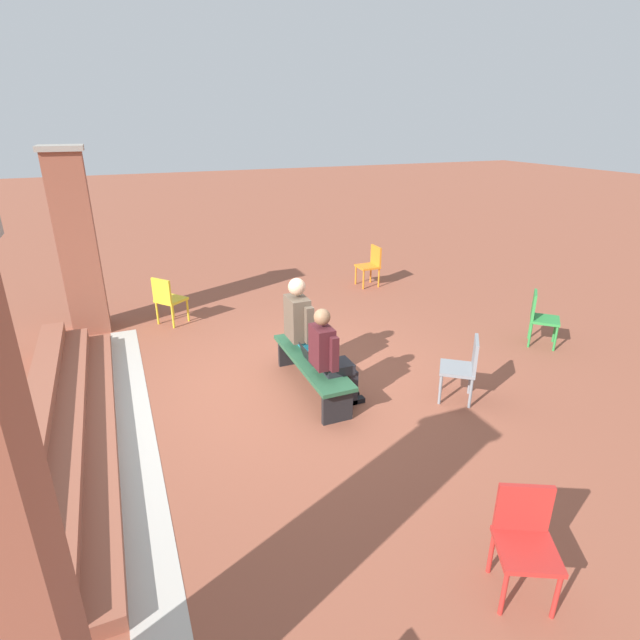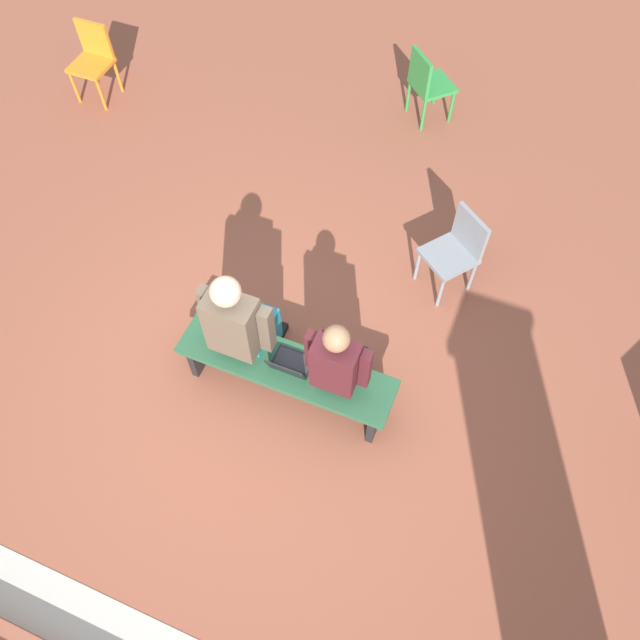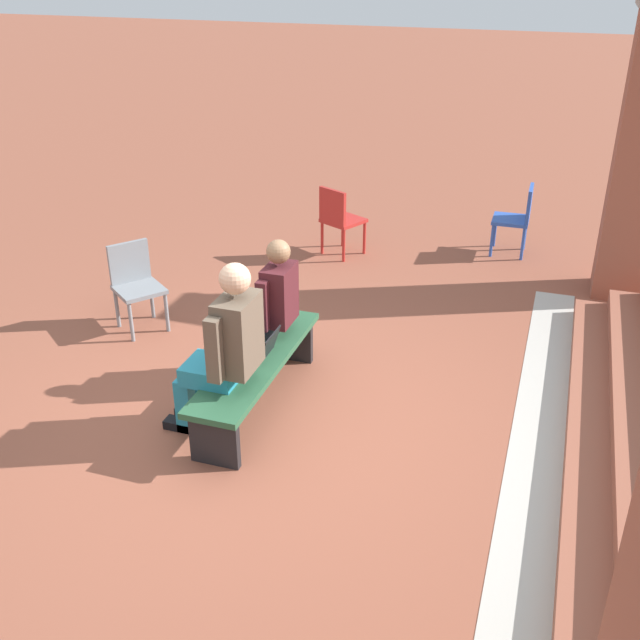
# 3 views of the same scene
# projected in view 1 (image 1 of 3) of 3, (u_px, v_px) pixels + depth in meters

# --- Properties ---
(ground_plane) EXTENTS (60.00, 60.00, 0.00)m
(ground_plane) POSITION_uv_depth(u_px,v_px,m) (299.00, 383.00, 6.71)
(ground_plane) COLOR brown
(concrete_strip) EXTENTS (6.01, 0.40, 0.01)m
(concrete_strip) POSITION_uv_depth(u_px,v_px,m) (135.00, 426.00, 5.75)
(concrete_strip) COLOR #B7B2A8
(concrete_strip) RESTS_ON ground
(brick_steps) EXTENTS (5.21, 0.90, 0.45)m
(brick_steps) POSITION_uv_depth(u_px,v_px,m) (60.00, 428.00, 5.42)
(brick_steps) COLOR #93513D
(brick_steps) RESTS_ON ground
(brick_pillar_right_of_steps) EXTENTS (0.64, 0.64, 2.94)m
(brick_pillar_right_of_steps) POSITION_uv_depth(u_px,v_px,m) (77.00, 243.00, 7.88)
(brick_pillar_right_of_steps) COLOR #93513D
(brick_pillar_right_of_steps) RESTS_ON ground
(bench) EXTENTS (1.80, 0.44, 0.45)m
(bench) POSITION_uv_depth(u_px,v_px,m) (312.00, 365.00, 6.41)
(bench) COLOR #285638
(bench) RESTS_ON ground
(person_student) EXTENTS (0.51, 0.64, 1.29)m
(person_student) POSITION_uv_depth(u_px,v_px,m) (330.00, 354.00, 5.93)
(person_student) COLOR #232328
(person_student) RESTS_ON ground
(person_adult) EXTENTS (0.59, 0.74, 1.42)m
(person_adult) POSITION_uv_depth(u_px,v_px,m) (305.00, 325.00, 6.63)
(person_adult) COLOR teal
(person_adult) RESTS_ON ground
(laptop) EXTENTS (0.32, 0.29, 0.21)m
(laptop) POSITION_uv_depth(u_px,v_px,m) (312.00, 357.00, 6.31)
(laptop) COLOR black
(laptop) RESTS_ON bench
(plastic_chair_far_left) EXTENTS (0.59, 0.59, 0.84)m
(plastic_chair_far_left) POSITION_uv_depth(u_px,v_px,m) (168.00, 298.00, 8.46)
(plastic_chair_far_left) COLOR gold
(plastic_chair_far_left) RESTS_ON ground
(plastic_chair_near_bench_right) EXTENTS (0.56, 0.56, 0.84)m
(plastic_chair_near_bench_right) POSITION_uv_depth(u_px,v_px,m) (525.00, 536.00, 3.62)
(plastic_chair_near_bench_right) COLOR red
(plastic_chair_near_bench_right) RESTS_ON ground
(plastic_chair_foreground) EXTENTS (0.42, 0.42, 0.84)m
(plastic_chair_foreground) POSITION_uv_depth(u_px,v_px,m) (371.00, 263.00, 10.47)
(plastic_chair_foreground) COLOR orange
(plastic_chair_foreground) RESTS_ON ground
(plastic_chair_mid_courtyard) EXTENTS (0.59, 0.59, 0.84)m
(plastic_chair_mid_courtyard) POSITION_uv_depth(u_px,v_px,m) (464.00, 365.00, 6.14)
(plastic_chair_mid_courtyard) COLOR gray
(plastic_chair_mid_courtyard) RESTS_ON ground
(plastic_chair_near_bench_left) EXTENTS (0.59, 0.59, 0.84)m
(plastic_chair_near_bench_left) POSITION_uv_depth(u_px,v_px,m) (540.00, 315.00, 7.70)
(plastic_chair_near_bench_left) COLOR #2D893D
(plastic_chair_near_bench_left) RESTS_ON ground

